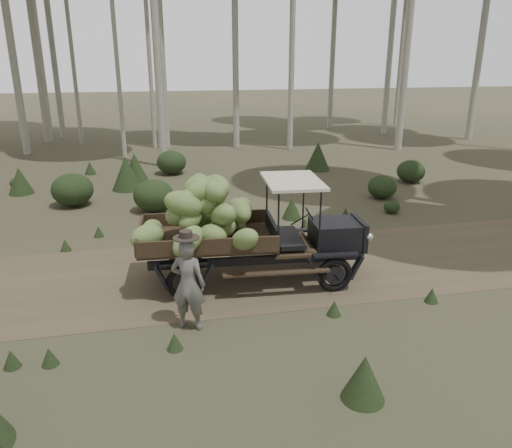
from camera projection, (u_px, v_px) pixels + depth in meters
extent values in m
plane|color=#473D2B|center=(156.00, 279.00, 10.70)|extent=(120.00, 120.00, 0.00)
cube|color=brown|center=(156.00, 279.00, 10.70)|extent=(70.00, 4.00, 0.01)
cube|color=black|center=(335.00, 233.00, 10.58)|extent=(1.03, 0.99, 0.53)
cube|color=black|center=(359.00, 232.00, 10.65)|extent=(0.17, 0.97, 0.60)
cube|color=black|center=(272.00, 232.00, 10.38)|extent=(0.18, 1.35, 0.53)
cube|color=#38281C|center=(207.00, 239.00, 10.24)|extent=(2.82, 1.94, 0.08)
cube|color=#38281C|center=(205.00, 218.00, 11.00)|extent=(2.69, 0.27, 0.31)
cube|color=#38281C|center=(209.00, 247.00, 9.37)|extent=(2.69, 0.27, 0.31)
cube|color=#38281C|center=(140.00, 234.00, 10.01)|extent=(0.19, 1.73, 0.31)
cube|color=beige|center=(293.00, 181.00, 10.09)|extent=(1.23, 1.72, 0.06)
cube|color=black|center=(254.00, 247.00, 10.83)|extent=(4.43, 0.44, 0.17)
cube|color=black|center=(258.00, 260.00, 10.14)|extent=(4.43, 0.44, 0.17)
torus|color=black|center=(316.00, 247.00, 11.47)|extent=(0.74, 0.19, 0.73)
torus|color=black|center=(335.00, 275.00, 10.03)|extent=(0.74, 0.19, 0.73)
torus|color=black|center=(185.00, 254.00, 11.09)|extent=(0.74, 0.19, 0.73)
torus|color=black|center=(185.00, 283.00, 9.65)|extent=(0.74, 0.19, 0.73)
sphere|color=beige|center=(356.00, 224.00, 11.05)|extent=(0.17, 0.17, 0.17)
sphere|color=beige|center=(369.00, 237.00, 10.24)|extent=(0.17, 0.17, 0.17)
ellipsoid|color=olive|center=(223.00, 226.00, 10.12)|extent=(0.78, 0.71, 0.50)
ellipsoid|color=olive|center=(239.00, 211.00, 10.34)|extent=(0.59, 0.91, 0.56)
ellipsoid|color=olive|center=(189.00, 199.00, 9.86)|extent=(0.64, 0.93, 0.65)
ellipsoid|color=olive|center=(203.00, 189.00, 9.89)|extent=(0.97, 0.89, 0.55)
ellipsoid|color=olive|center=(153.00, 228.00, 10.22)|extent=(0.56, 0.92, 0.61)
ellipsoid|color=olive|center=(177.00, 216.00, 9.86)|extent=(0.71, 0.81, 0.58)
ellipsoid|color=olive|center=(214.00, 197.00, 10.05)|extent=(0.84, 0.72, 0.63)
ellipsoid|color=olive|center=(217.00, 186.00, 9.94)|extent=(0.63, 0.86, 0.49)
ellipsoid|color=olive|center=(234.00, 220.00, 10.62)|extent=(0.59, 0.84, 0.40)
ellipsoid|color=olive|center=(242.00, 207.00, 10.65)|extent=(0.59, 0.78, 0.52)
ellipsoid|color=olive|center=(201.00, 199.00, 10.10)|extent=(0.82, 0.67, 0.63)
ellipsoid|color=olive|center=(205.00, 189.00, 9.95)|extent=(0.97, 0.91, 0.73)
ellipsoid|color=olive|center=(222.00, 221.00, 10.72)|extent=(0.91, 0.57, 0.47)
ellipsoid|color=olive|center=(223.00, 215.00, 9.85)|extent=(0.70, 1.02, 0.74)
ellipsoid|color=olive|center=(205.00, 200.00, 10.01)|extent=(0.77, 0.86, 0.59)
ellipsoid|color=olive|center=(201.00, 185.00, 9.91)|extent=(0.58, 0.79, 0.58)
ellipsoid|color=olive|center=(202.00, 222.00, 10.47)|extent=(0.80, 0.60, 0.48)
ellipsoid|color=olive|center=(181.00, 212.00, 10.17)|extent=(0.76, 0.79, 0.54)
ellipsoid|color=olive|center=(183.00, 204.00, 9.67)|extent=(0.91, 0.54, 0.71)
ellipsoid|color=olive|center=(214.00, 191.00, 9.78)|extent=(0.65, 0.75, 0.48)
ellipsoid|color=olive|center=(147.00, 237.00, 9.63)|extent=(0.88, 0.79, 0.54)
ellipsoid|color=olive|center=(190.00, 218.00, 9.86)|extent=(0.77, 0.84, 0.57)
ellipsoid|color=olive|center=(201.00, 202.00, 9.95)|extent=(0.97, 0.75, 0.63)
ellipsoid|color=olive|center=(197.00, 188.00, 9.90)|extent=(0.77, 0.61, 0.62)
ellipsoid|color=olive|center=(212.00, 237.00, 9.76)|extent=(0.83, 0.82, 0.56)
ellipsoid|color=olive|center=(188.00, 241.00, 9.23)|extent=(0.93, 0.83, 0.73)
ellipsoid|color=olive|center=(245.00, 239.00, 9.37)|extent=(0.75, 0.88, 0.67)
imported|color=#595852|center=(188.00, 284.00, 8.53)|extent=(0.72, 0.62, 1.66)
cylinder|color=#2D231F|center=(186.00, 238.00, 8.26)|extent=(0.59, 0.59, 0.02)
cylinder|color=#2D231F|center=(186.00, 235.00, 8.24)|extent=(0.29, 0.29, 0.13)
cone|color=#233319|center=(135.00, 170.00, 18.05)|extent=(1.11, 1.11, 1.23)
cone|color=#233319|center=(126.00, 173.00, 17.64)|extent=(1.08, 1.08, 1.20)
cone|color=#233319|center=(20.00, 181.00, 17.13)|extent=(0.84, 0.84, 0.93)
ellipsoid|color=#233319|center=(72.00, 190.00, 15.73)|extent=(1.29, 1.29, 1.03)
ellipsoid|color=#233319|center=(382.00, 187.00, 16.60)|extent=(0.96, 0.96, 0.77)
ellipsoid|color=#233319|center=(392.00, 207.00, 15.10)|extent=(0.49, 0.49, 0.39)
cone|color=#233319|center=(318.00, 156.00, 20.72)|extent=(1.04, 1.04, 1.16)
cone|color=#233319|center=(292.00, 208.00, 14.55)|extent=(0.57, 0.57, 0.64)
ellipsoid|color=#233319|center=(17.00, 183.00, 17.85)|extent=(0.51, 0.51, 0.41)
cone|color=#233319|center=(346.00, 215.00, 14.27)|extent=(0.39, 0.39, 0.43)
cone|color=#233319|center=(364.00, 378.00, 6.86)|extent=(0.62, 0.62, 0.69)
ellipsoid|color=#233319|center=(171.00, 162.00, 19.99)|extent=(1.18, 1.18, 0.94)
cone|color=#233319|center=(90.00, 168.00, 20.02)|extent=(0.46, 0.46, 0.52)
ellipsoid|color=#233319|center=(153.00, 195.00, 15.20)|extent=(1.22, 1.22, 0.98)
ellipsoid|color=#233319|center=(411.00, 171.00, 18.69)|extent=(1.05, 1.05, 0.84)
cone|color=#233319|center=(247.00, 223.00, 13.77)|extent=(0.27, 0.27, 0.30)
cone|color=#233319|center=(204.00, 225.00, 13.61)|extent=(0.27, 0.27, 0.30)
cone|color=#233319|center=(230.00, 233.00, 12.99)|extent=(0.27, 0.27, 0.30)
cone|color=#233319|center=(99.00, 231.00, 13.15)|extent=(0.27, 0.27, 0.30)
cone|color=#233319|center=(11.00, 359.00, 7.62)|extent=(0.27, 0.27, 0.30)
cone|color=#233319|center=(65.00, 245.00, 12.19)|extent=(0.27, 0.27, 0.30)
cone|color=#233319|center=(224.00, 233.00, 13.01)|extent=(0.27, 0.27, 0.30)
cone|color=#233319|center=(188.00, 228.00, 13.39)|extent=(0.27, 0.27, 0.30)
cone|color=#233319|center=(432.00, 295.00, 9.65)|extent=(0.27, 0.27, 0.30)
cone|color=#233319|center=(175.00, 341.00, 8.09)|extent=(0.27, 0.27, 0.30)
cone|color=#233319|center=(49.00, 356.00, 7.68)|extent=(0.27, 0.27, 0.30)
cone|color=#233319|center=(334.00, 308.00, 9.16)|extent=(0.27, 0.27, 0.30)
cone|color=#233319|center=(317.00, 219.00, 14.15)|extent=(0.27, 0.27, 0.30)
cone|color=#233319|center=(305.00, 223.00, 13.75)|extent=(0.27, 0.27, 0.30)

